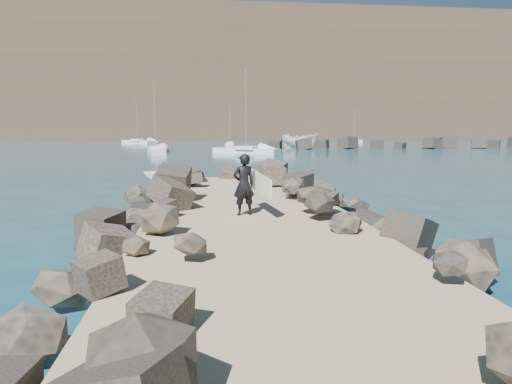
{
  "coord_description": "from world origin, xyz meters",
  "views": [
    {
      "loc": [
        -1.33,
        -12.62,
        3.15
      ],
      "look_at": [
        0.0,
        -1.0,
        1.5
      ],
      "focal_mm": 32.0,
      "sensor_mm": 36.0,
      "label": 1
    }
  ],
  "objects_px": {
    "surfer_with_board": "(246,184)",
    "sailboat_b": "(230,146)",
    "surfboard_resting": "(165,185)",
    "boat_imported": "(300,141)"
  },
  "relations": [
    {
      "from": "surfer_with_board",
      "to": "sailboat_b",
      "type": "bearing_deg",
      "value": 87.12
    },
    {
      "from": "surfer_with_board",
      "to": "boat_imported",
      "type": "bearing_deg",
      "value": 76.51
    },
    {
      "from": "surfer_with_board",
      "to": "sailboat_b",
      "type": "relative_size",
      "value": 0.33
    },
    {
      "from": "surfboard_resting",
      "to": "boat_imported",
      "type": "xyz_separation_m",
      "value": [
        16.37,
        53.43,
        0.08
      ]
    },
    {
      "from": "surfboard_resting",
      "to": "sailboat_b",
      "type": "distance_m",
      "value": 54.97
    },
    {
      "from": "sailboat_b",
      "to": "surfboard_resting",
      "type": "bearing_deg",
      "value": -95.84
    },
    {
      "from": "surfboard_resting",
      "to": "sailboat_b",
      "type": "xyz_separation_m",
      "value": [
        5.59,
        54.68,
        -0.69
      ]
    },
    {
      "from": "boat_imported",
      "to": "sailboat_b",
      "type": "relative_size",
      "value": 0.88
    },
    {
      "from": "boat_imported",
      "to": "sailboat_b",
      "type": "xyz_separation_m",
      "value": [
        -10.78,
        1.25,
        -0.78
      ]
    },
    {
      "from": "boat_imported",
      "to": "sailboat_b",
      "type": "height_order",
      "value": "sailboat_b"
    }
  ]
}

